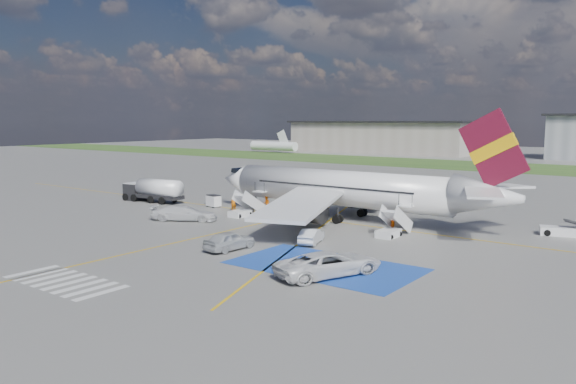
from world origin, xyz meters
name	(u,v)px	position (x,y,z in m)	size (l,w,h in m)	color
ground	(257,240)	(0.00, 0.00, 0.00)	(400.00, 400.00, 0.00)	#60605E
grass_strip	(529,168)	(0.00, 95.00, 0.01)	(400.00, 30.00, 0.01)	#2D4C1E
taxiway_line_main	(329,221)	(0.00, 12.00, 0.01)	(120.00, 0.20, 0.01)	gold
taxiway_line_cross	(132,253)	(-5.00, -10.00, 0.01)	(0.20, 60.00, 0.01)	gold
taxiway_line_diag	(329,221)	(0.00, 12.00, 0.01)	(0.20, 60.00, 0.01)	gold
staging_box	(325,266)	(10.00, -4.00, 0.01)	(14.00, 8.00, 0.01)	#1A42A0
crosswalk	(64,282)	(-1.80, -18.00, 0.01)	(9.00, 4.00, 0.01)	silver
terminal_west	(383,138)	(-55.00, 130.00, 5.00)	(60.00, 22.00, 10.00)	#9D9387
airliner	(351,189)	(1.51, 14.00, 3.39)	(36.81, 32.95, 11.92)	silver
airstairs_fwd	(242,211)	(-9.50, 8.70, 0.62)	(1.90, 5.20, 3.60)	silver
airstairs_aft	(391,230)	(9.00, 8.70, 0.62)	(1.90, 5.20, 3.60)	silver
fuel_tanker	(153,192)	(-26.30, 9.85, 1.30)	(9.25, 3.32, 3.09)	black
gpu_cart	(213,202)	(-16.83, 11.51, 0.69)	(2.03, 1.50, 1.53)	silver
belt_loader	(568,232)	(22.25, 19.00, 0.39)	(5.40, 3.15, 1.56)	silver
car_silver_a	(229,240)	(0.72, -4.42, 0.81)	(1.91, 4.74, 1.62)	#A8ABAF
car_silver_b	(311,236)	(4.77, 1.81, 0.68)	(1.43, 4.10, 1.35)	#B4B6BB
van_white_a	(330,260)	(11.67, -5.96, 1.15)	(2.82, 6.11, 2.29)	silver
van_white_b	(184,211)	(-12.67, 2.78, 1.06)	(2.19, 5.39, 2.11)	silver
crew_fwd	(234,204)	(-12.71, 10.76, 0.90)	(0.66, 0.43, 1.81)	orange
crew_nose	(266,204)	(-9.48, 12.97, 0.92)	(0.90, 0.70, 1.84)	orange
crew_aft	(393,225)	(8.58, 10.00, 0.87)	(1.02, 0.42, 1.73)	#FD630D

